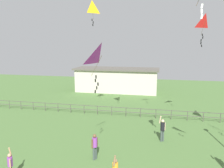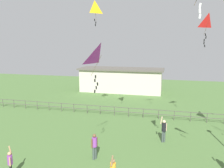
% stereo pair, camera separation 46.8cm
% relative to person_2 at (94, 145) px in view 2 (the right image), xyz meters
% --- Properties ---
extents(person_2, '(0.32, 0.46, 1.72)m').
position_rel_person_2_xyz_m(person_2, '(0.00, 0.00, 0.00)').
color(person_2, '#3F4C47').
rests_on(person_2, ground_plane).
extents(person_4, '(0.32, 0.45, 1.76)m').
position_rel_person_2_xyz_m(person_4, '(-3.94, -2.98, -0.11)').
color(person_4, black).
rests_on(person_4, ground_plane).
extents(person_5, '(0.53, 0.40, 2.05)m').
position_rel_person_2_xyz_m(person_5, '(4.26, 3.72, 0.04)').
color(person_5, '#3F4C47').
rests_on(person_5, ground_plane).
extents(kite_0, '(1.29, 1.34, 2.88)m').
position_rel_person_2_xyz_m(kite_0, '(0.61, -0.39, 5.66)').
color(kite_0, '#B22DB2').
extents(kite_6, '(0.91, 0.87, 2.27)m').
position_rel_person_2_xyz_m(kite_6, '(-2.29, 7.34, 9.61)').
color(kite_6, yellow).
extents(kite_8, '(1.07, 0.93, 2.64)m').
position_rel_person_2_xyz_m(kite_8, '(7.31, 6.68, 8.12)').
color(kite_8, red).
extents(waterfront_railing, '(36.05, 0.06, 0.95)m').
position_rel_person_2_xyz_m(waterfront_railing, '(1.58, 9.06, -0.37)').
color(waterfront_railing, '#4C4742').
rests_on(waterfront_railing, ground_plane).
extents(pavilion_building, '(13.03, 4.55, 3.69)m').
position_rel_person_2_xyz_m(pavilion_building, '(-2.65, 21.06, 0.88)').
color(pavilion_building, beige).
rests_on(pavilion_building, ground_plane).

